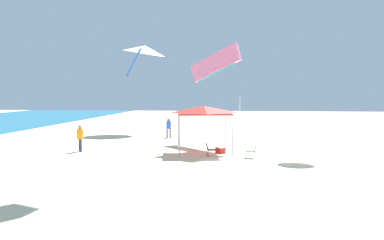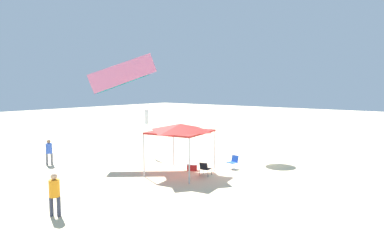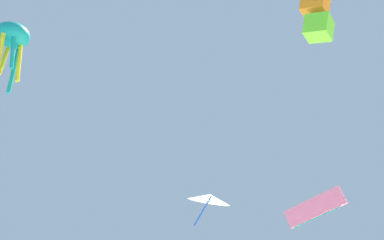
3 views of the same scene
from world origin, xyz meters
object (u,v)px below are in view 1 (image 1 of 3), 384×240
at_px(canopy_tent, 204,110).
at_px(folding_chair_near_cooler, 253,150).
at_px(person_watching_sky, 169,126).
at_px(cooler_box, 220,150).
at_px(kite_delta_white, 144,49).
at_px(beach_umbrella, 302,126).
at_px(folding_chair_right_of_tent, 210,149).
at_px(banner_flag, 240,115).
at_px(person_far_stroller, 80,136).
at_px(kite_parafoil_pink, 215,64).

relative_size(canopy_tent, folding_chair_near_cooler, 4.54).
bearing_deg(person_watching_sky, canopy_tent, -44.72).
bearing_deg(cooler_box, kite_delta_white, 30.25).
distance_m(beach_umbrella, kite_delta_white, 21.46).
bearing_deg(cooler_box, canopy_tent, 87.84).
relative_size(folding_chair_right_of_tent, person_watching_sky, 0.49).
relative_size(folding_chair_right_of_tent, kite_delta_white, 0.15).
height_order(banner_flag, person_far_stroller, banner_flag).
xyz_separation_m(folding_chair_near_cooler, folding_chair_right_of_tent, (0.38, 2.52, 0.00)).
bearing_deg(canopy_tent, beach_umbrella, -116.13).
distance_m(canopy_tent, person_watching_sky, 9.19).
height_order(folding_chair_right_of_tent, banner_flag, banner_flag).
bearing_deg(person_far_stroller, cooler_box, -120.74).
xyz_separation_m(beach_umbrella, person_far_stroller, (2.52, 13.74, -0.98)).
distance_m(cooler_box, person_far_stroller, 9.16).
relative_size(folding_chair_near_cooler, folding_chair_right_of_tent, 1.00).
relative_size(folding_chair_near_cooler, banner_flag, 0.23).
height_order(folding_chair_near_cooler, kite_delta_white, kite_delta_white).
height_order(canopy_tent, kite_delta_white, kite_delta_white).
distance_m(folding_chair_near_cooler, kite_parafoil_pink, 9.58).
relative_size(folding_chair_right_of_tent, person_far_stroller, 0.47).
bearing_deg(kite_parafoil_pink, folding_chair_near_cooler, 144.42).
relative_size(folding_chair_right_of_tent, kite_parafoil_pink, 0.20).
distance_m(cooler_box, person_watching_sky, 9.56).
xyz_separation_m(folding_chair_near_cooler, person_watching_sky, (10.07, 6.64, 0.51)).
xyz_separation_m(folding_chair_right_of_tent, kite_delta_white, (15.00, 7.35, 7.53)).
xyz_separation_m(folding_chair_right_of_tent, kite_parafoil_pink, (6.99, 0.05, 5.54)).
bearing_deg(person_watching_sky, person_far_stroller, -96.02).
bearing_deg(folding_chair_right_of_tent, kite_delta_white, 15.07).
distance_m(folding_chair_near_cooler, cooler_box, 2.65).
xyz_separation_m(canopy_tent, person_watching_sky, (8.25, 3.65, -1.72)).
height_order(cooler_box, kite_parafoil_pink, kite_parafoil_pink).
distance_m(canopy_tent, kite_parafoil_pink, 6.48).
distance_m(folding_chair_near_cooler, kite_delta_white, 19.77).
bearing_deg(person_watching_sky, beach_umbrella, -28.39).
height_order(person_far_stroller, person_watching_sky, person_far_stroller).
distance_m(folding_chair_near_cooler, banner_flag, 7.18).
relative_size(canopy_tent, cooler_box, 5.00).
xyz_separation_m(person_watching_sky, kite_parafoil_pink, (-2.70, -4.06, 5.03)).
bearing_deg(kite_delta_white, folding_chair_near_cooler, -123.24).
bearing_deg(beach_umbrella, kite_parafoil_pink, 32.20).
xyz_separation_m(cooler_box, kite_parafoil_pink, (5.60, 0.63, 5.82)).
distance_m(canopy_tent, folding_chair_near_cooler, 4.15).
distance_m(beach_umbrella, person_far_stroller, 14.00).
xyz_separation_m(folding_chair_near_cooler, person_far_stroller, (1.56, 11.06, 0.55)).
distance_m(canopy_tent, beach_umbrella, 6.35).
bearing_deg(folding_chair_right_of_tent, cooler_box, -33.63).
height_order(folding_chair_right_of_tent, person_watching_sky, person_watching_sky).
bearing_deg(kite_delta_white, beach_umbrella, -118.42).
xyz_separation_m(cooler_box, kite_delta_white, (13.60, 7.93, 7.80)).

